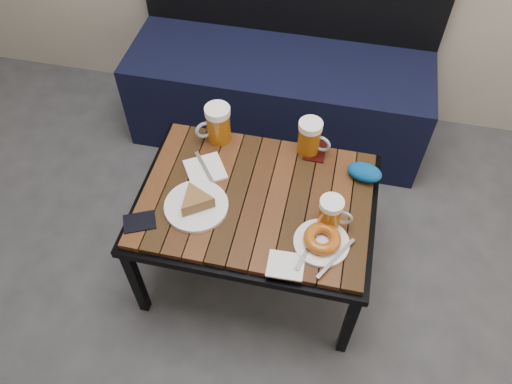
% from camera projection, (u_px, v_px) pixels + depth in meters
% --- Properties ---
extents(bench, '(1.40, 0.50, 0.95)m').
position_uv_depth(bench, '(279.00, 87.00, 2.41)').
color(bench, black).
rests_on(bench, ground).
extents(cafe_table, '(0.84, 0.62, 0.47)m').
position_uv_depth(cafe_table, '(256.00, 204.00, 1.78)').
color(cafe_table, black).
rests_on(cafe_table, ground).
extents(beer_mug_left, '(0.14, 0.13, 0.15)m').
position_uv_depth(beer_mug_left, '(217.00, 124.00, 1.86)').
color(beer_mug_left, '#954E0C').
rests_on(beer_mug_left, cafe_table).
extents(beer_mug_centre, '(0.13, 0.10, 0.14)m').
position_uv_depth(beer_mug_centre, '(310.00, 137.00, 1.82)').
color(beer_mug_centre, '#954E0C').
rests_on(beer_mug_centre, cafe_table).
extents(beer_mug_right, '(0.12, 0.08, 0.13)m').
position_uv_depth(beer_mug_right, '(331.00, 213.00, 1.62)').
color(beer_mug_right, '#954E0C').
rests_on(beer_mug_right, cafe_table).
extents(plate_pie, '(0.22, 0.22, 0.06)m').
position_uv_depth(plate_pie, '(196.00, 203.00, 1.70)').
color(plate_pie, white).
rests_on(plate_pie, cafe_table).
extents(plate_bagel, '(0.20, 0.23, 0.05)m').
position_uv_depth(plate_bagel, '(322.00, 241.00, 1.61)').
color(plate_bagel, white).
rests_on(plate_bagel, cafe_table).
extents(napkin_left, '(0.18, 0.18, 0.01)m').
position_uv_depth(napkin_left, '(205.00, 169.00, 1.81)').
color(napkin_left, white).
rests_on(napkin_left, cafe_table).
extents(napkin_right, '(0.12, 0.10, 0.01)m').
position_uv_depth(napkin_right, '(286.00, 265.00, 1.57)').
color(napkin_right, white).
rests_on(napkin_right, cafe_table).
extents(passport_navy, '(0.13, 0.11, 0.01)m').
position_uv_depth(passport_navy, '(139.00, 222.00, 1.67)').
color(passport_navy, black).
rests_on(passport_navy, cafe_table).
extents(passport_burgundy, '(0.08, 0.11, 0.01)m').
position_uv_depth(passport_burgundy, '(315.00, 151.00, 1.88)').
color(passport_burgundy, black).
rests_on(passport_burgundy, cafe_table).
extents(knit_pouch, '(0.14, 0.10, 0.05)m').
position_uv_depth(knit_pouch, '(365.00, 172.00, 1.78)').
color(knit_pouch, navy).
rests_on(knit_pouch, cafe_table).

